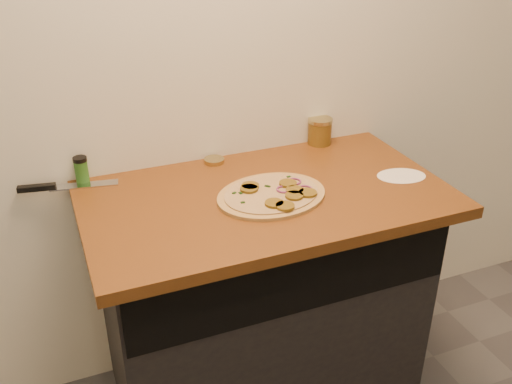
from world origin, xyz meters
name	(u,v)px	position (x,y,z in m)	size (l,w,h in m)	color
cabinet	(262,300)	(0.00, 1.45, 0.43)	(1.10, 0.60, 0.86)	black
countertop	(266,197)	(0.00, 1.42, 0.88)	(1.20, 0.70, 0.04)	brown
pizza	(273,194)	(0.01, 1.38, 0.91)	(0.42, 0.42, 0.02)	tan
chefs_knife	(59,187)	(-0.63, 1.70, 0.91)	(0.33, 0.09, 0.02)	#B7BAC1
mason_jar_lid	(214,161)	(-0.08, 1.70, 0.91)	(0.07, 0.07, 0.02)	tan
salsa_jar	(320,131)	(0.35, 1.72, 0.95)	(0.10, 0.10, 0.10)	maroon
spice_shaker	(81,170)	(-0.55, 1.72, 0.95)	(0.05, 0.05, 0.09)	#2A621F
flour_spill	(401,176)	(0.49, 1.35, 0.90)	(0.17, 0.17, 0.00)	white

